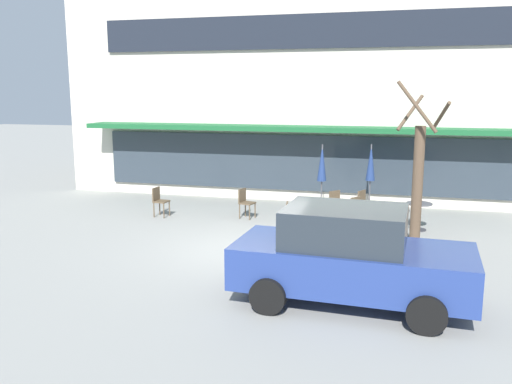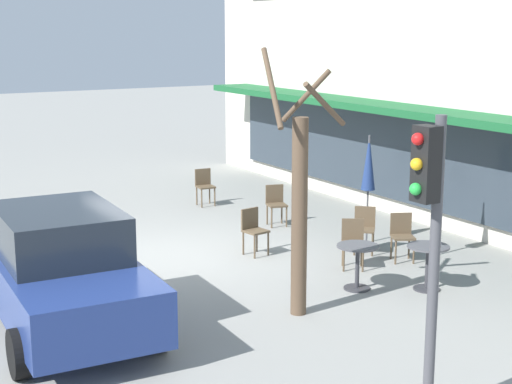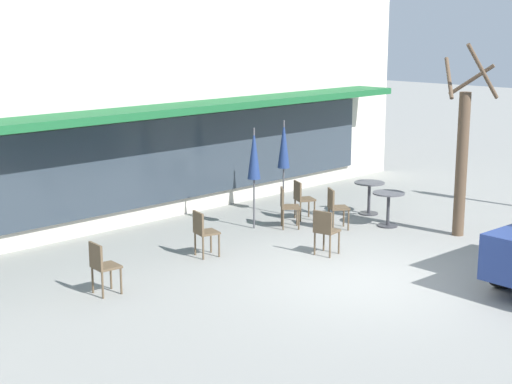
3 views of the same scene
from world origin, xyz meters
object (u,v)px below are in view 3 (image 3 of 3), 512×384
Objects in this scene: street_tree at (462,155)px; cafe_chair_1 at (203,230)px; cafe_chair_0 at (302,197)px; cafe_chair_5 at (325,229)px; cafe_table_near_wall at (388,203)px; patio_umbrella_cream_folded at (284,145)px; patio_umbrella_green_folded at (254,155)px; cafe_chair_2 at (102,264)px; cafe_chair_3 at (335,205)px; cafe_chair_4 at (287,204)px; cafe_table_streetside at (369,192)px.

cafe_chair_1 is at bearing 151.63° from street_tree.
cafe_chair_0 is 2.81m from cafe_chair_5.
patio_umbrella_cream_folded is at bearing 108.35° from cafe_table_near_wall.
cafe_chair_2 is (-4.76, -1.27, -1.10)m from patio_umbrella_green_folded.
cafe_chair_2 is 5.96m from cafe_chair_3.
patio_umbrella_green_folded is at bearing 127.83° from street_tree.
cafe_table_near_wall is 0.85× the size of cafe_chair_1.
cafe_chair_1 is at bearing -170.10° from cafe_chair_0.
cafe_table_near_wall is at bearing -71.65° from patio_umbrella_cream_folded.
street_tree is (0.45, -1.48, 1.20)m from cafe_table_near_wall.
patio_umbrella_green_folded reaches higher than cafe_chair_4.
cafe_chair_1 is at bearing 172.22° from cafe_chair_3.
cafe_chair_3 is 2.00m from cafe_chair_5.
cafe_table_near_wall is 1.16m from cafe_table_streetside.
street_tree reaches higher than cafe_chair_5.
patio_umbrella_cream_folded is 2.47× the size of cafe_chair_1.
patio_umbrella_green_folded reaches higher than cafe_chair_1.
cafe_table_near_wall is 0.35× the size of patio_umbrella_green_folded.
cafe_chair_1 is 2.33m from cafe_chair_5.
cafe_chair_1 is 2.63m from cafe_chair_2.
patio_umbrella_cream_folded reaches higher than cafe_chair_0.
cafe_chair_4 is (-0.88, -0.93, -1.10)m from patio_umbrella_cream_folded.
cafe_chair_2 is at bearing 179.90° from cafe_chair_3.
cafe_chair_0 is at bearing 9.89° from cafe_chair_2.
cafe_chair_1 is at bearing 178.33° from cafe_table_streetside.
cafe_chair_0 is (1.31, -0.21, -1.10)m from patio_umbrella_green_folded.
cafe_chair_2 is at bearing -164.39° from patio_umbrella_cream_folded.
cafe_chair_0 is 3.53m from cafe_chair_1.
cafe_table_streetside is at bearing -18.89° from patio_umbrella_green_folded.
street_tree reaches higher than cafe_chair_3.
cafe_chair_5 is (-0.99, -1.92, 0.00)m from cafe_chair_4.
cafe_chair_4 is (-2.29, 0.49, 0.01)m from cafe_table_streetside.
cafe_chair_2 is at bearing 165.31° from cafe_chair_5.
street_tree is at bearing -52.17° from patio_umbrella_green_folded.
street_tree is (1.46, -2.15, 1.19)m from cafe_chair_3.
cafe_table_streetside is at bearing 11.07° from cafe_chair_3.
patio_umbrella_green_folded is 1.72m from cafe_chair_0.
cafe_chair_0 is 1.00× the size of cafe_chair_2.
cafe_chair_4 is at bearing 62.81° from cafe_chair_5.
street_tree is at bearing -72.13° from patio_umbrella_cream_folded.
cafe_chair_5 is (-1.66, -1.12, 0.00)m from cafe_chair_3.
cafe_chair_5 is at bearing 161.72° from street_tree.
cafe_chair_4 is at bearing 8.51° from cafe_chair_2.
cafe_chair_0 is 1.00× the size of cafe_chair_4.
cafe_chair_3 is at bearing 146.27° from cafe_table_near_wall.
cafe_chair_1 is at bearing 137.32° from cafe_chair_5.
cafe_chair_0 is at bearing 9.90° from cafe_chair_1.
patio_umbrella_green_folded is 2.57m from cafe_chair_1.
patio_umbrella_cream_folded is 2.47× the size of cafe_chair_3.
cafe_chair_4 reaches higher than cafe_table_streetside.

